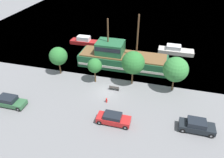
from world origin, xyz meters
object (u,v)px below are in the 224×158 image
pirate_ship (121,58)px  bench_promenade_east (114,88)px  fire_hydrant (107,100)px  parked_car_curb_rear (9,101)px  moored_boat_dockside (85,41)px  parked_car_curb_front (197,126)px  parked_car_curb_mid (113,119)px  moored_boat_outer (175,50)px

pirate_ship → bench_promenade_east: bearing=-85.4°
pirate_ship → fire_hydrant: (0.31, -11.29, -1.26)m
parked_car_curb_rear → bench_promenade_east: (13.96, 7.56, -0.32)m
moored_boat_dockside → parked_car_curb_front: 31.60m
parked_car_curb_mid → moored_boat_dockside: bearing=118.7°
parked_car_curb_mid → fire_hydrant: parked_car_curb_mid is taller
moored_boat_outer → parked_car_curb_mid: (-7.48, -23.38, 0.10)m
pirate_ship → parked_car_curb_mid: (2.39, -15.22, -0.92)m
fire_hydrant → moored_boat_outer: bearing=63.8°
parked_car_curb_front → parked_car_curb_rear: (-26.27, -1.78, -0.06)m
pirate_ship → fire_hydrant: pirate_ship is taller
moored_boat_dockside → parked_car_curb_front: bearing=-43.0°
moored_boat_outer → parked_car_curb_rear: bearing=-134.3°
parked_car_curb_front → fire_hydrant: 12.90m
moored_boat_dockside → parked_car_curb_rear: (-3.14, -23.31, 0.08)m
moored_boat_outer → parked_car_curb_mid: bearing=-107.8°
bench_promenade_east → parked_car_curb_mid: bearing=-76.3°
pirate_ship → fire_hydrant: bearing=-88.4°
moored_boat_outer → bench_promenade_east: 18.63m
parked_car_curb_front → fire_hydrant: (-12.64, 2.52, -0.40)m
moored_boat_dockside → bench_promenade_east: size_ratio=4.50×
parked_car_curb_front → parked_car_curb_mid: bearing=-172.4°
moored_boat_outer → parked_car_curb_rear: size_ratio=1.47×
parked_car_curb_mid → bench_promenade_east: size_ratio=2.80×
pirate_ship → parked_car_curb_mid: bearing=-81.1°
moored_boat_outer → parked_car_curb_front: size_ratio=1.66×
moored_boat_dockside → moored_boat_outer: size_ratio=0.98×
parked_car_curb_rear → bench_promenade_east: size_ratio=3.11×
pirate_ship → parked_car_curb_rear: pirate_ship is taller
pirate_ship → moored_boat_dockside: bearing=142.8°
pirate_ship → bench_promenade_east: pirate_ship is taller
parked_car_curb_rear → fire_hydrant: (13.63, 4.29, -0.34)m
pirate_ship → parked_car_curb_front: size_ratio=4.07×
parked_car_curb_front → moored_boat_dockside: bearing=137.0°
moored_boat_dockside → parked_car_curb_mid: (12.57, -22.95, 0.07)m
moored_boat_dockside → bench_promenade_east: 19.11m
moored_boat_dockside → parked_car_curb_mid: bearing=-61.3°
parked_car_curb_front → moored_boat_outer: bearing=98.0°
moored_boat_outer → bench_promenade_east: bearing=-119.7°
parked_car_curb_mid → fire_hydrant: size_ratio=5.84×
moored_boat_outer → pirate_ship: bearing=-140.4°
moored_boat_dockside → parked_car_curb_mid: moored_boat_dockside is taller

